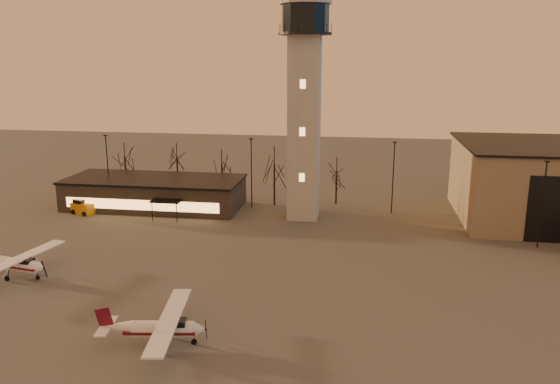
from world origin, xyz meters
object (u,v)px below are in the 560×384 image
(control_tower, at_px, (304,96))
(cessna_front, at_px, (165,332))
(service_cart, at_px, (83,208))
(cessna_rear, at_px, (19,267))
(terminal, at_px, (155,193))

(control_tower, bearing_deg, cessna_front, -100.18)
(control_tower, distance_m, service_cart, 34.46)
(cessna_rear, distance_m, service_cart, 22.87)
(cessna_front, bearing_deg, service_cart, 118.13)
(terminal, height_order, cessna_rear, terminal)
(cessna_rear, bearing_deg, control_tower, 54.83)
(service_cart, bearing_deg, terminal, 50.01)
(control_tower, xyz_separation_m, service_cart, (-30.61, -2.98, -15.53))
(cessna_front, bearing_deg, cessna_rear, 142.95)
(cessna_rear, bearing_deg, cessna_front, -18.57)
(terminal, relative_size, cessna_front, 2.29)
(control_tower, xyz_separation_m, terminal, (-21.99, 1.98, -14.17))
(control_tower, distance_m, terminal, 26.24)
(cessna_front, height_order, cessna_rear, cessna_rear)
(terminal, distance_m, cessna_rear, 27.45)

